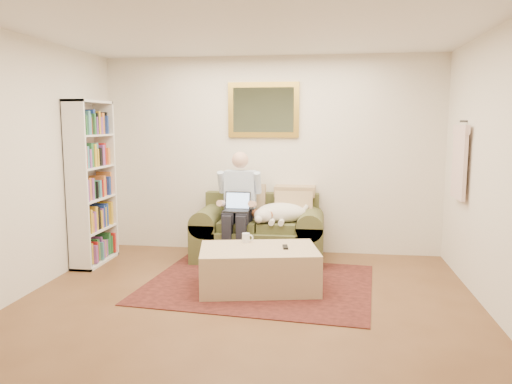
% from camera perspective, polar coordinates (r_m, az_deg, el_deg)
% --- Properties ---
extents(room_shell, '(4.51, 5.00, 2.61)m').
position_cam_1_polar(room_shell, '(4.55, -1.39, 2.44)').
color(room_shell, brown).
rests_on(room_shell, ground).
extents(rug, '(2.55, 2.12, 0.01)m').
position_cam_1_polar(rug, '(5.50, 0.34, -10.42)').
color(rug, black).
rests_on(rug, room_shell).
extents(sofa, '(1.63, 0.83, 0.98)m').
position_cam_1_polar(sofa, '(6.39, 0.35, -5.20)').
color(sofa, brown).
rests_on(sofa, room_shell).
extents(seated_man, '(0.54, 0.77, 1.37)m').
position_cam_1_polar(seated_man, '(6.21, -2.08, -1.80)').
color(seated_man, '#8CA8D8').
rests_on(seated_man, sofa).
extents(laptop, '(0.32, 0.25, 0.23)m').
position_cam_1_polar(laptop, '(6.14, -2.18, -1.59)').
color(laptop, black).
rests_on(laptop, seated_man).
extents(sleeping_dog, '(0.67, 0.42, 0.25)m').
position_cam_1_polar(sleeping_dog, '(6.21, 2.92, -2.38)').
color(sleeping_dog, white).
rests_on(sleeping_dog, sofa).
extents(ottoman, '(1.34, 1.00, 0.44)m').
position_cam_1_polar(ottoman, '(5.28, 0.31, -8.73)').
color(ottoman, '#CBB887').
rests_on(ottoman, room_shell).
extents(coffee_mug, '(0.08, 0.08, 0.10)m').
position_cam_1_polar(coffee_mug, '(5.46, -1.16, -5.25)').
color(coffee_mug, white).
rests_on(coffee_mug, ottoman).
extents(tv_remote, '(0.07, 0.16, 0.02)m').
position_cam_1_polar(tv_remote, '(5.24, 3.37, -6.29)').
color(tv_remote, black).
rests_on(tv_remote, ottoman).
extents(bookshelf, '(0.28, 0.80, 2.00)m').
position_cam_1_polar(bookshelf, '(6.43, -18.26, 0.97)').
color(bookshelf, white).
rests_on(bookshelf, room_shell).
extents(wall_mirror, '(0.94, 0.04, 0.72)m').
position_cam_1_polar(wall_mirror, '(6.64, 0.85, 9.36)').
color(wall_mirror, gold).
rests_on(wall_mirror, room_shell).
extents(hanging_shirt, '(0.06, 0.52, 0.90)m').
position_cam_1_polar(hanging_shirt, '(5.91, 22.26, 3.61)').
color(hanging_shirt, '#F4D3C9').
rests_on(hanging_shirt, room_shell).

